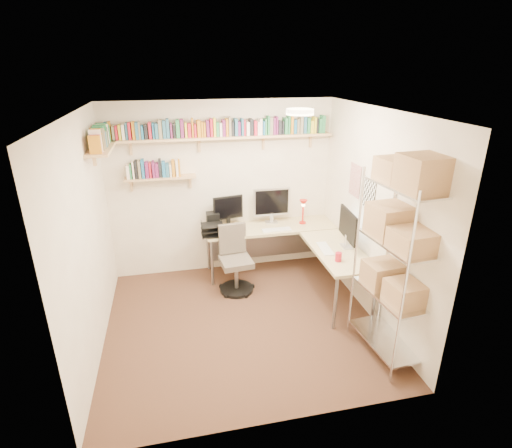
# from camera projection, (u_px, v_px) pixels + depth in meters

# --- Properties ---
(ground) EXTENTS (3.20, 3.20, 0.00)m
(ground) POSITION_uv_depth(u_px,v_px,m) (242.00, 322.00, 4.87)
(ground) COLOR #40281B
(ground) RESTS_ON ground
(room_shell) EXTENTS (3.24, 3.04, 2.52)m
(room_shell) POSITION_uv_depth(u_px,v_px,m) (241.00, 202.00, 4.30)
(room_shell) COLOR beige
(room_shell) RESTS_ON ground
(wall_shelves) EXTENTS (3.12, 1.09, 0.80)m
(wall_shelves) POSITION_uv_depth(u_px,v_px,m) (192.00, 139.00, 5.21)
(wall_shelves) COLOR #D9B67A
(wall_shelves) RESTS_ON ground
(corner_desk) EXTENTS (1.96, 1.91, 1.27)m
(corner_desk) POSITION_uv_depth(u_px,v_px,m) (278.00, 233.00, 5.62)
(corner_desk) COLOR beige
(corner_desk) RESTS_ON ground
(office_chair) EXTENTS (0.49, 0.49, 0.93)m
(office_chair) POSITION_uv_depth(u_px,v_px,m) (235.00, 264.00, 5.47)
(office_chair) COLOR black
(office_chair) RESTS_ON ground
(wire_rack) EXTENTS (0.49, 0.89, 2.22)m
(wire_rack) POSITION_uv_depth(u_px,v_px,m) (400.00, 232.00, 3.85)
(wire_rack) COLOR silver
(wire_rack) RESTS_ON ground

